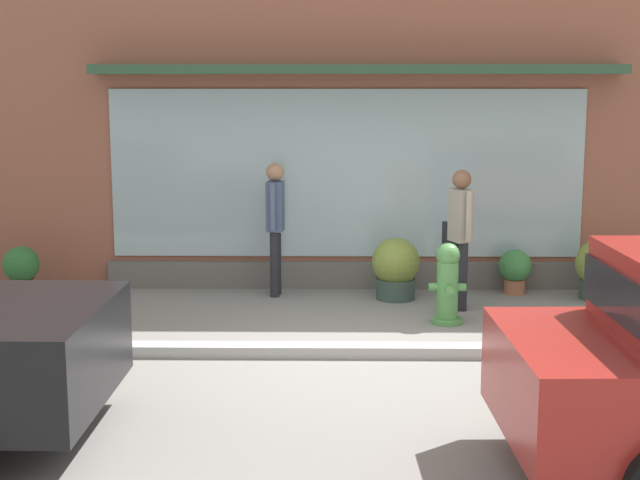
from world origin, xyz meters
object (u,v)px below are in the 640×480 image
(potted_plant_trailing_edge, at_px, (600,269))
(potted_plant_doorstep, at_px, (515,269))
(pedestrian_with_handbag, at_px, (460,229))
(potted_plant_corner_tall, at_px, (396,268))
(pedestrian_passerby, at_px, (275,218))
(fire_hydrant, at_px, (447,283))
(potted_plant_window_left, at_px, (21,268))

(potted_plant_trailing_edge, bearing_deg, potted_plant_doorstep, 164.09)
(pedestrian_with_handbag, bearing_deg, potted_plant_corner_tall, 32.62)
(pedestrian_passerby, height_order, potted_plant_trailing_edge, pedestrian_passerby)
(fire_hydrant, xyz_separation_m, potted_plant_trailing_edge, (2.10, 1.24, -0.07))
(fire_hydrant, bearing_deg, potted_plant_corner_tall, 113.05)
(pedestrian_passerby, bearing_deg, potted_plant_corner_tall, 90.34)
(pedestrian_passerby, distance_m, potted_plant_trailing_edge, 4.21)
(pedestrian_with_handbag, distance_m, pedestrian_passerby, 2.38)
(fire_hydrant, distance_m, pedestrian_passerby, 2.54)
(pedestrian_with_handbag, height_order, potted_plant_doorstep, pedestrian_with_handbag)
(potted_plant_window_left, height_order, potted_plant_trailing_edge, potted_plant_trailing_edge)
(potted_plant_doorstep, relative_size, potted_plant_trailing_edge, 0.76)
(pedestrian_with_handbag, bearing_deg, potted_plant_doorstep, -67.61)
(pedestrian_passerby, bearing_deg, fire_hydrant, 62.94)
(potted_plant_doorstep, xyz_separation_m, potted_plant_corner_tall, (-1.59, -0.33, 0.08))
(potted_plant_trailing_edge, bearing_deg, pedestrian_with_handbag, -163.62)
(fire_hydrant, bearing_deg, potted_plant_trailing_edge, 30.60)
(fire_hydrant, relative_size, potted_plant_doorstep, 1.60)
(pedestrian_passerby, height_order, potted_plant_corner_tall, pedestrian_passerby)
(pedestrian_passerby, distance_m, potted_plant_corner_tall, 1.68)
(potted_plant_corner_tall, bearing_deg, fire_hydrant, -66.95)
(pedestrian_passerby, distance_m, potted_plant_window_left, 3.38)
(fire_hydrant, height_order, potted_plant_trailing_edge, fire_hydrant)
(fire_hydrant, xyz_separation_m, pedestrian_with_handbag, (0.22, 0.69, 0.53))
(fire_hydrant, height_order, potted_plant_doorstep, fire_hydrant)
(fire_hydrant, relative_size, potted_plant_window_left, 1.45)
(pedestrian_passerby, bearing_deg, pedestrian_with_handbag, 79.87)
(pedestrian_passerby, distance_m, potted_plant_doorstep, 3.22)
(potted_plant_window_left, height_order, potted_plant_doorstep, potted_plant_window_left)
(potted_plant_corner_tall, bearing_deg, potted_plant_trailing_edge, 0.77)
(pedestrian_passerby, relative_size, potted_plant_window_left, 2.67)
(potted_plant_window_left, distance_m, potted_plant_trailing_edge, 7.48)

